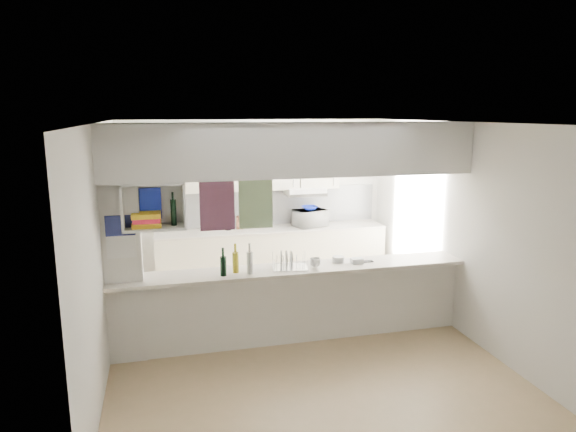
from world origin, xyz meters
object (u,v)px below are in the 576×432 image
object	(u,v)px
dish_rack	(290,261)
wine_bottles	(237,263)
microwave	(310,218)
bowl	(310,208)

from	to	relation	value
dish_rack	wine_bottles	bearing A→B (deg)	-165.10
microwave	bowl	distance (m)	0.17
bowl	dish_rack	world-z (taller)	bowl
microwave	dish_rack	xyz separation A→B (m)	(-0.87, -2.07, -0.05)
microwave	bowl	bearing A→B (deg)	27.90
microwave	wine_bottles	bearing A→B (deg)	40.76
bowl	dish_rack	bearing A→B (deg)	-112.47
bowl	dish_rack	size ratio (longest dim) A/B	0.55
microwave	bowl	xyz separation A→B (m)	(-0.02, -0.01, 0.17)
dish_rack	microwave	bearing A→B (deg)	76.04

